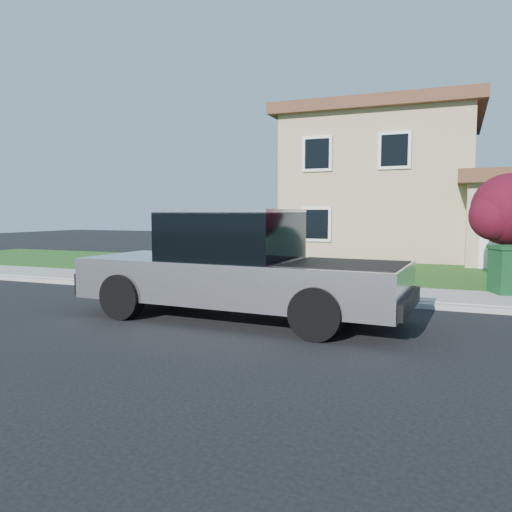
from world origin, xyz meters
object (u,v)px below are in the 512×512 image
Objects in this scene: trash_bin at (508,269)px; ornamental_tree at (510,213)px; pickup_truck at (239,268)px; woman at (211,259)px.

ornamental_tree is at bearing 63.66° from trash_bin.
pickup_truck is 5.78× the size of trash_bin.
pickup_truck reaches higher than trash_bin.
woman is at bearing -144.31° from ornamental_tree.
ornamental_tree is (5.36, 6.92, 1.08)m from pickup_truck.
ornamental_tree reaches higher than pickup_truck.
ornamental_tree is at bearing 54.81° from pickup_truck.
ornamental_tree is (6.96, 5.00, 1.13)m from woman.
woman reaches higher than trash_bin.
trash_bin is at bearing -175.32° from woman.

